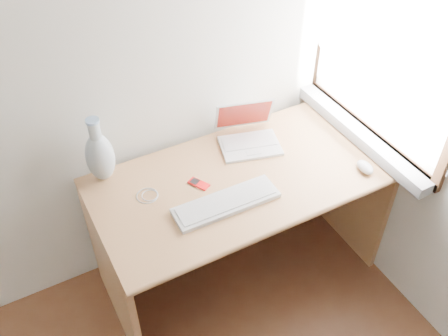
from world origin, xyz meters
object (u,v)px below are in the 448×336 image
laptop (246,135)px  external_keyboard (226,203)px  vase (100,155)px  desk (232,196)px

laptop → external_keyboard: laptop is taller
laptop → vase: 0.73m
laptop → external_keyboard: size_ratio=0.70×
desk → laptop: 0.32m
desk → vase: bearing=159.8°
laptop → vase: (-0.72, 0.09, 0.09)m
external_keyboard → vase: vase is taller
desk → vase: vase is taller
laptop → external_keyboard: (-0.30, -0.33, -0.03)m
desk → vase: (-0.58, 0.21, 0.35)m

